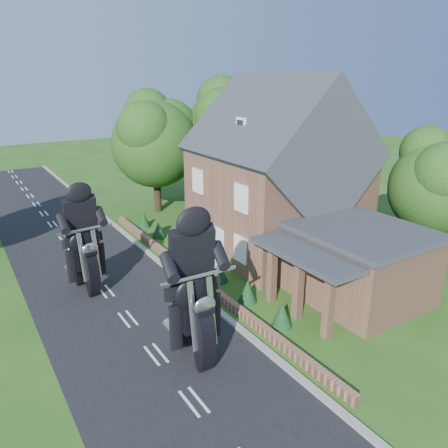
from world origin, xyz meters
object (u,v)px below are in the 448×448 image
garden_wall (193,275)px  house (277,179)px  annex (357,263)px  motorcycle_follow (87,275)px  motorcycle_lead (194,338)px

garden_wall → house: house is taller
garden_wall → house: bearing=9.2°
annex → motorcycle_follow: annex is taller
garden_wall → motorcycle_lead: (-3.17, -5.97, 0.69)m
house → motorcycle_lead: size_ratio=5.33×
garden_wall → annex: (5.57, -5.80, 1.57)m
house → annex: bearing=-95.2°
garden_wall → annex: 8.19m
house → annex: 7.30m
motorcycle_follow → house: bearing=171.1°
garden_wall → annex: size_ratio=3.12×
motorcycle_follow → motorcycle_lead: bearing=97.7°
garden_wall → motorcycle_lead: motorcycle_lead is taller
motorcycle_lead → motorcycle_follow: bearing=-75.0°
garden_wall → annex: bearing=-46.2°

